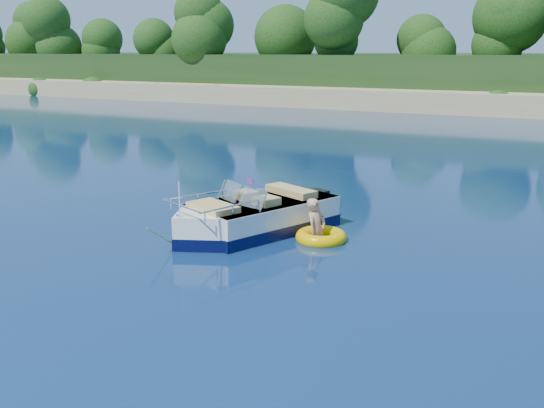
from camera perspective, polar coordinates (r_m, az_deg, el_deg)
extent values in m
plane|color=#091B3F|center=(11.59, -6.15, -7.79)|extent=(160.00, 160.00, 0.00)
cube|color=#988058|center=(47.45, 20.37, 8.73)|extent=(170.00, 8.00, 2.00)
cube|color=black|center=(74.23, 23.24, 10.54)|extent=(170.00, 56.00, 6.00)
cylinder|color=black|center=(71.39, -18.56, 12.37)|extent=(0.44, 0.44, 2.80)
sphere|color=black|center=(71.39, -18.73, 14.50)|extent=(4.62, 4.62, 4.62)
cylinder|color=black|center=(54.95, 1.62, 12.95)|extent=(0.44, 0.44, 3.20)
sphere|color=black|center=(54.97, 1.65, 16.12)|extent=(5.28, 5.28, 5.28)
cylinder|color=black|center=(51.27, 21.26, 12.15)|extent=(0.44, 0.44, 3.60)
sphere|color=black|center=(51.32, 21.61, 15.95)|extent=(5.94, 5.94, 5.94)
cube|color=white|center=(14.99, -0.86, -1.43)|extent=(3.05, 3.96, 0.98)
cube|color=white|center=(14.04, -6.12, -2.61)|extent=(1.72, 1.72, 0.98)
cube|color=black|center=(15.03, -0.86, -1.93)|extent=(3.09, 4.00, 0.28)
cube|color=black|center=(14.08, -6.11, -3.14)|extent=(1.76, 1.76, 0.28)
cube|color=tan|center=(15.09, -0.04, -0.25)|extent=(2.31, 2.84, 0.09)
cube|color=white|center=(14.87, -0.86, 0.27)|extent=(3.09, 3.97, 0.06)
cube|color=black|center=(16.23, 4.40, -0.10)|extent=(0.60, 0.49, 0.84)
cube|color=#8C9EA5|center=(14.75, -3.86, 1.19)|extent=(0.75, 0.58, 0.45)
cube|color=#8C9EA5|center=(14.10, -1.83, 0.61)|extent=(0.76, 0.42, 0.45)
cube|color=#DAB164|center=(15.05, -2.56, 0.53)|extent=(0.67, 0.67, 0.37)
cube|color=#DAB164|center=(14.41, -0.52, -0.07)|extent=(0.67, 0.67, 0.37)
cube|color=#DAB164|center=(15.46, 1.80, 0.91)|extent=(1.54, 1.02, 0.35)
cube|color=#DAB164|center=(14.01, -5.57, -0.64)|extent=(1.40, 1.11, 0.32)
cylinder|color=white|center=(13.44, -8.71, 0.44)|extent=(0.03, 0.03, 0.79)
cube|color=red|center=(14.08, -2.06, 2.14)|extent=(0.19, 0.09, 0.13)
cube|color=silver|center=(13.51, -8.82, -1.10)|extent=(0.11, 0.09, 0.05)
cylinder|color=yellow|center=(13.60, -10.22, -3.14)|extent=(0.06, 1.00, 0.71)
torus|color=#EEBB00|center=(14.30, 4.63, -3.11)|extent=(1.58, 1.58, 0.32)
torus|color=red|center=(14.30, 4.63, -3.05)|extent=(1.30, 1.30, 0.11)
imported|color=tan|center=(14.37, 4.25, -3.35)|extent=(0.51, 0.91, 1.69)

